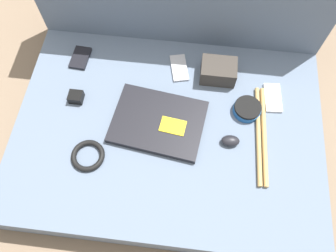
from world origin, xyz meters
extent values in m
plane|color=#7A6651|center=(0.00, 0.00, 0.00)|extent=(8.00, 8.00, 0.00)
cube|color=slate|center=(0.00, 0.00, 0.07)|extent=(1.12, 0.80, 0.14)
cube|color=black|center=(-0.04, 0.02, 0.15)|extent=(0.35, 0.28, 0.02)
cube|color=yellow|center=(0.02, 0.00, 0.17)|extent=(0.10, 0.07, 0.00)
ellipsoid|color=black|center=(0.22, -0.03, 0.16)|extent=(0.07, 0.05, 0.03)
cylinder|color=#1E569E|center=(0.28, 0.10, 0.15)|extent=(0.10, 0.10, 0.02)
cylinder|color=black|center=(0.28, 0.10, 0.17)|extent=(0.10, 0.10, 0.01)
cube|color=black|center=(-0.39, 0.27, 0.15)|extent=(0.07, 0.11, 0.01)
cube|color=silver|center=(0.38, 0.17, 0.15)|extent=(0.07, 0.13, 0.01)
cube|color=#B7B7BC|center=(0.01, 0.27, 0.15)|extent=(0.09, 0.13, 0.01)
cube|color=#38332D|center=(0.16, 0.25, 0.18)|extent=(0.13, 0.10, 0.07)
cube|color=black|center=(-0.36, 0.08, 0.16)|extent=(0.05, 0.05, 0.03)
torus|color=black|center=(-0.26, -0.14, 0.15)|extent=(0.12, 0.12, 0.02)
cylinder|color=tan|center=(0.32, 0.01, 0.15)|extent=(0.03, 0.38, 0.02)
cylinder|color=tan|center=(0.34, 0.01, 0.15)|extent=(0.03, 0.38, 0.02)
camera|label=1|loc=(0.06, -0.50, 1.21)|focal=35.00mm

